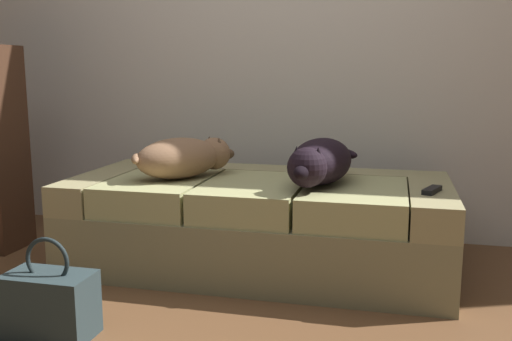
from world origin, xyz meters
TOP-DOWN VIEW (x-y plane):
  - couch at (0.00, 1.07)m, footprint 1.83×0.86m
  - dog_tan at (-0.36, 1.02)m, footprint 0.47×0.53m
  - dog_dark at (0.31, 0.99)m, footprint 0.34×0.63m
  - tv_remote at (0.81, 0.94)m, footprint 0.09×0.16m
  - handbag at (-0.56, 0.14)m, footprint 0.32×0.18m

SIDE VIEW (x-z plane):
  - handbag at x=-0.56m, z-range -0.06..0.31m
  - couch at x=0.00m, z-range 0.00..0.44m
  - tv_remote at x=0.81m, z-range 0.44..0.47m
  - dog_tan at x=-0.36m, z-range 0.45..0.65m
  - dog_dark at x=0.31m, z-range 0.45..0.66m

